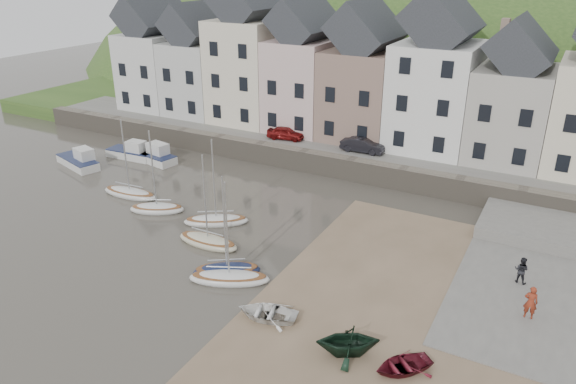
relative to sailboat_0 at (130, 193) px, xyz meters
The scene contains 24 objects.
ground 14.74m from the sailboat_0, 22.31° to the right, with size 160.00×160.00×0.00m, color #423C34.
quay_land 29.72m from the sailboat_0, 62.69° to the left, with size 90.00×30.00×1.50m, color #335321.
quay_street 20.24m from the sailboat_0, 47.55° to the left, with size 70.00×7.00×0.10m, color slate.
seawall 17.79m from the sailboat_0, 39.91° to the left, with size 70.00×1.20×1.80m, color slate.
beach 25.26m from the sailboat_0, 12.80° to the right, with size 18.00×26.00×0.06m, color brown.
slipway 28.74m from the sailboat_0, ahead, with size 8.00×18.00×0.12m, color slate.
hillside 58.03m from the sailboat_0, 80.98° to the left, with size 134.40×84.00×84.00m.
townhouse_terrace 25.01m from the sailboat_0, 50.09° to the left, with size 61.05×8.00×13.93m.
sailboat_0 is the anchor object (origin of this frame).
sailboat_1 3.89m from the sailboat_0, 17.37° to the right, with size 4.18×3.09×6.32m.
sailboat_2 10.46m from the sailboat_0, 19.05° to the right, with size 4.35×1.56×6.32m.
sailboat_3 8.64m from the sailboat_0, ahead, with size 4.57×3.63×6.32m.
sailboat_4 14.91m from the sailboat_0, 25.08° to the right, with size 4.80×3.32×6.32m.
sailboat_5 14.13m from the sailboat_0, 23.82° to the right, with size 4.07×3.42×6.32m.
motorboat_0 8.00m from the sailboat_0, 119.20° to the left, with size 5.73×2.72×1.70m.
motorboat_1 8.96m from the sailboat_0, 162.08° to the left, with size 5.23×3.07×1.70m.
motorboat_2 8.93m from the sailboat_0, 131.84° to the left, with size 4.77×1.97×1.70m.
rowboat_white 19.01m from the sailboat_0, 25.66° to the right, with size 2.21×3.10×0.64m, color white.
rowboat_green 23.49m from the sailboat_0, 22.11° to the right, with size 2.52×2.92×1.54m, color black.
rowboat_red 25.81m from the sailboat_0, 19.62° to the right, with size 1.91×2.67×0.55m, color maroon.
person_red 28.83m from the sailboat_0, ahead, with size 0.66×0.43×1.82m, color maroon.
person_dark 27.99m from the sailboat_0, ahead, with size 0.76×0.59×1.57m, color black.
car_left 15.29m from the sailboat_0, 66.41° to the left, with size 1.38×3.43×1.17m, color maroon.
car_right 19.53m from the sailboat_0, 45.68° to the left, with size 1.31×3.77×1.24m, color black.
Camera 1 is at (15.10, -21.87, 16.74)m, focal length 33.47 mm.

